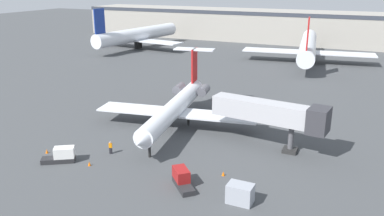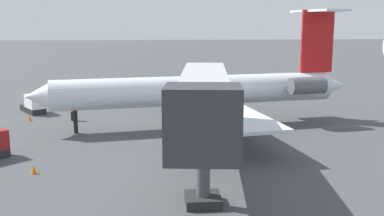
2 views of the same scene
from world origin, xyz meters
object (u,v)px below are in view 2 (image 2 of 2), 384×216
object	(u,v)px
traffic_cone_mid	(34,169)
jet_bridge	(204,103)
baggage_tug_trailing	(34,105)
traffic_cone_near	(30,118)
regional_jet	(208,89)
traffic_cone_far	(54,104)
ground_crew_marshaller	(72,112)

from	to	relation	value
traffic_cone_mid	jet_bridge	bearing A→B (deg)	71.44
baggage_tug_trailing	traffic_cone_near	xyz separation A→B (m)	(3.75, 0.53, -0.56)
regional_jet	traffic_cone_far	xyz separation A→B (m)	(-10.83, -15.88, -3.05)
jet_bridge	traffic_cone_mid	bearing A→B (deg)	-108.56
ground_crew_marshaller	baggage_tug_trailing	distance (m)	6.05
jet_bridge	traffic_cone_near	world-z (taller)	jet_bridge
regional_jet	traffic_cone_mid	size ratio (longest dim) A/B	52.87
jet_bridge	ground_crew_marshaller	bearing A→B (deg)	-150.89
traffic_cone_far	baggage_tug_trailing	bearing A→B (deg)	-18.02
jet_bridge	ground_crew_marshaller	distance (m)	21.82
regional_jet	baggage_tug_trailing	world-z (taller)	regional_jet
traffic_cone_mid	traffic_cone_far	size ratio (longest dim) A/B	1.00
jet_bridge	regional_jet	bearing A→B (deg)	172.34
jet_bridge	baggage_tug_trailing	size ratio (longest dim) A/B	3.79
regional_jet	traffic_cone_near	size ratio (longest dim) A/B	52.87
ground_crew_marshaller	baggage_tug_trailing	xyz separation A→B (m)	(-4.02, -4.53, -0.02)
ground_crew_marshaller	traffic_cone_near	distance (m)	4.05
jet_bridge	traffic_cone_far	xyz separation A→B (m)	(-26.36, -13.79, -4.60)
traffic_cone_mid	traffic_cone_far	distance (m)	23.27
traffic_cone_near	traffic_cone_mid	xyz separation A→B (m)	(15.62, 4.33, 0.00)
baggage_tug_trailing	traffic_cone_near	size ratio (longest dim) A/B	7.49
regional_jet	traffic_cone_mid	world-z (taller)	regional_jet
jet_bridge	traffic_cone_near	xyz separation A→B (m)	(-19.01, -14.43, -4.60)
regional_jet	traffic_cone_mid	distance (m)	17.47
traffic_cone_near	traffic_cone_mid	size ratio (longest dim) A/B	1.00
traffic_cone_mid	ground_crew_marshaller	bearing A→B (deg)	-178.74
regional_jet	traffic_cone_mid	bearing A→B (deg)	-45.10
regional_jet	baggage_tug_trailing	bearing A→B (deg)	-112.97
traffic_cone_near	ground_crew_marshaller	bearing A→B (deg)	86.07
jet_bridge	traffic_cone_near	bearing A→B (deg)	-142.80
jet_bridge	traffic_cone_mid	distance (m)	11.60
ground_crew_marshaller	traffic_cone_near	xyz separation A→B (m)	(-0.27, -4.00, -0.58)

